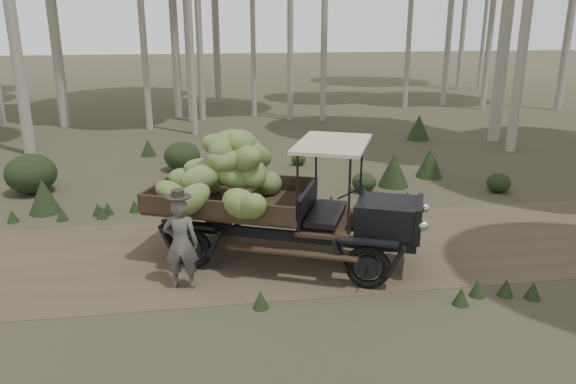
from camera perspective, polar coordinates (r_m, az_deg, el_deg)
The scene contains 5 objects.
ground at distance 11.05m, azimuth -6.82°, elevation -6.42°, with size 120.00×120.00×0.00m, color #473D2B.
dirt_track at distance 11.04m, azimuth -6.82°, elevation -6.40°, with size 70.00×4.00×0.01m, color brown.
banana_truck at distance 10.39m, azimuth -3.53°, elevation 0.91°, with size 5.27×3.50×2.58m.
farmer at distance 9.60m, azimuth -10.82°, elevation -5.03°, with size 0.64×0.49×1.75m.
undergrowth at distance 8.71m, azimuth -5.15°, elevation -9.44°, with size 24.58×22.68×1.38m.
Camera 1 is at (-0.25, -10.10, 4.47)m, focal length 35.00 mm.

